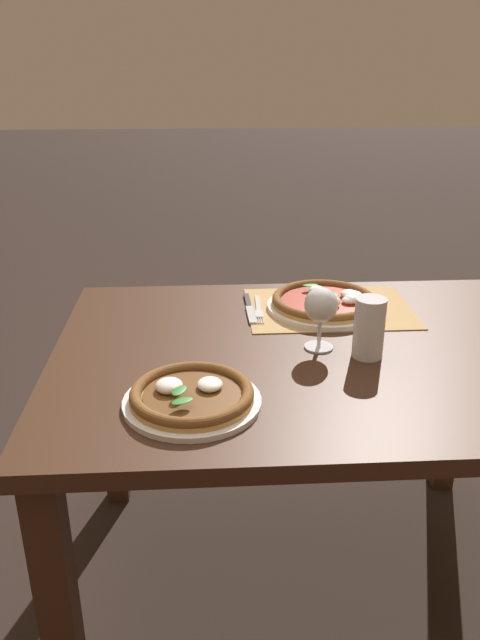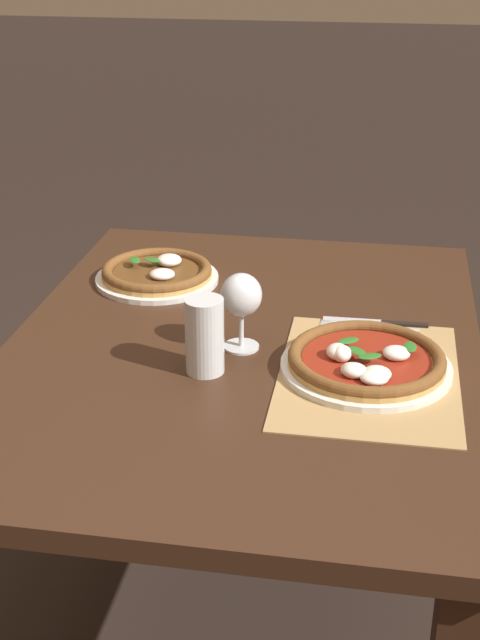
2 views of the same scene
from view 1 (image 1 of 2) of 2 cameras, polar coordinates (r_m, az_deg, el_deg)
ground_plane at (r=1.96m, az=5.39°, el=-22.49°), size 24.00×24.00×0.00m
dining_table at (r=1.57m, az=6.24°, el=-6.02°), size 1.24×0.93×0.74m
paper_placemat at (r=1.76m, az=8.12°, el=1.08°), size 0.46×0.33×0.00m
pizza_near at (r=1.75m, az=7.82°, el=1.65°), size 0.32×0.32×0.05m
pizza_far at (r=1.27m, az=-4.44°, el=-6.93°), size 0.28×0.28×0.05m
wine_glass at (r=1.49m, az=7.37°, el=1.20°), size 0.08×0.08×0.16m
pint_glass at (r=1.48m, az=11.71°, el=-0.80°), size 0.07×0.07×0.15m
fork at (r=1.73m, az=1.70°, el=0.98°), size 0.03×0.20×0.00m
knife at (r=1.74m, az=0.87°, el=1.10°), size 0.02×0.22×0.01m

